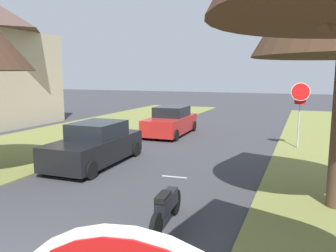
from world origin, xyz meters
name	(u,v)px	position (x,y,z in m)	size (l,w,h in m)	color
stop_sign_far	(300,101)	(4.51, 12.76, 2.17)	(0.81, 0.55, 2.94)	#9EA0A5
parked_sedan_black	(96,145)	(-2.47, 7.06, 0.72)	(2.07, 4.46, 1.57)	black
parked_sedan_red	(171,122)	(-2.19, 13.97, 0.72)	(2.07, 4.46, 1.57)	red
parked_motorcycle	(166,206)	(2.04, 3.17, 0.48)	(0.60, 2.05, 0.97)	black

